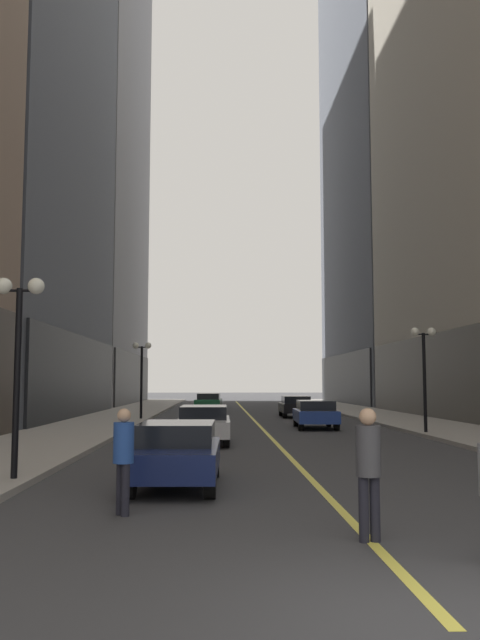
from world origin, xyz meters
The scene contains 16 objects.
ground_plane centered at (0.00, 35.00, 0.00)m, with size 200.00×200.00×0.00m, color #38383A.
sidewalk_left centered at (-8.25, 35.00, 0.07)m, with size 4.50×78.00×0.15m, color #9E9991.
sidewalk_right centered at (8.25, 35.00, 0.07)m, with size 4.50×78.00×0.15m, color #9E9991.
lane_centre_stripe centered at (0.00, 35.00, 0.00)m, with size 0.16×70.00×0.01m, color #E5D64C.
building_left_far centered at (-16.03, 60.00, 31.84)m, with size 11.25×26.00×63.88m.
building_right_far centered at (15.61, 60.00, 37.57)m, with size 10.40×26.00×75.36m.
car_navy centered at (-2.96, 8.11, 0.72)m, with size 1.84×4.05×1.32m.
car_silver centered at (-2.60, 18.03, 0.72)m, with size 1.89×4.76×1.32m.
car_blue centered at (2.51, 25.22, 0.72)m, with size 2.00×4.08×1.32m.
car_black centered at (2.76, 35.37, 0.72)m, with size 1.85×4.22×1.32m.
car_green centered at (-2.79, 45.60, 0.72)m, with size 2.13×4.66×1.32m.
pedestrian_in_blue_hoodie centered at (-3.65, 5.16, 1.02)m, with size 0.48×0.48×1.74m.
pedestrian_with_orange_bag centered at (-0.02, 3.24, 1.07)m, with size 0.38×0.38×1.81m.
street_lamp_left_near centered at (-6.40, 8.38, 3.26)m, with size 1.06×0.36×4.43m.
street_lamp_left_far centered at (-6.40, 31.47, 3.26)m, with size 1.06×0.36×4.43m.
street_lamp_right_mid centered at (6.40, 20.96, 3.26)m, with size 1.06×0.36×4.43m.
Camera 1 is at (-2.10, -5.90, 2.17)m, focal length 36.95 mm.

